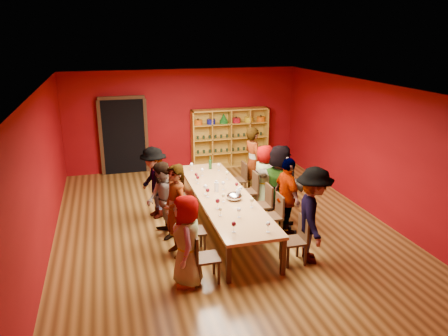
{
  "coord_description": "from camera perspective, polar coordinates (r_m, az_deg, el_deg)",
  "views": [
    {
      "loc": [
        -2.28,
        -8.37,
        4.07
      ],
      "look_at": [
        0.18,
        0.55,
        1.15
      ],
      "focal_mm": 35.0,
      "sensor_mm": 36.0,
      "label": 1
    }
  ],
  "objects": [
    {
      "name": "person_left_3",
      "position": [
        9.89,
        -9.09,
        -1.9
      ],
      "size": [
        0.73,
        1.14,
        1.64
      ],
      "primitive_type": "imported",
      "rotation": [
        0.0,
        0.0,
        -1.27
      ],
      "color": "silver",
      "rests_on": "ground"
    },
    {
      "name": "person_right_4",
      "position": [
        11.1,
        3.81,
        0.82
      ],
      "size": [
        0.58,
        0.72,
        1.78
      ],
      "primitive_type": "imported",
      "rotation": [
        0.0,
        0.0,
        1.75
      ],
      "color": "#121833",
      "rests_on": "ground"
    },
    {
      "name": "doorway",
      "position": [
        13.15,
        -12.96,
        4.11
      ],
      "size": [
        1.4,
        0.17,
        2.3
      ],
      "color": "black",
      "rests_on": "ground"
    },
    {
      "name": "person_right_0",
      "position": [
        8.06,
        11.55,
        -6.06
      ],
      "size": [
        0.83,
        1.25,
        1.79
      ],
      "primitive_type": "imported",
      "rotation": [
        0.0,
        0.0,
        1.23
      ],
      "color": "silver",
      "rests_on": "ground"
    },
    {
      "name": "person_right_3",
      "position": [
        10.36,
        5.32,
        -1.16
      ],
      "size": [
        0.67,
        0.85,
        1.54
      ],
      "primitive_type": "imported",
      "rotation": [
        0.0,
        0.0,
        1.97
      ],
      "color": "silver",
      "rests_on": "ground"
    },
    {
      "name": "chair_person_right_4",
      "position": [
        11.12,
        2.11,
        -1.26
      ],
      "size": [
        0.42,
        0.42,
        0.89
      ],
      "color": "black",
      "rests_on": "ground"
    },
    {
      "name": "tasting_table",
      "position": [
        9.31,
        -0.17,
        -3.73
      ],
      "size": [
        1.1,
        4.5,
        0.75
      ],
      "color": "#A37644",
      "rests_on": "ground"
    },
    {
      "name": "carafe_a",
      "position": [
        9.41,
        -0.99,
        -2.44
      ],
      "size": [
        0.11,
        0.11,
        0.25
      ],
      "color": "silver",
      "rests_on": "tasting_table"
    },
    {
      "name": "chair_person_left_0",
      "position": [
        7.43,
        -2.93,
        -11.27
      ],
      "size": [
        0.42,
        0.42,
        0.89
      ],
      "color": "black",
      "rests_on": "ground"
    },
    {
      "name": "wine_glass_17",
      "position": [
        10.12,
        -3.66,
        -0.88
      ],
      "size": [
        0.07,
        0.07,
        0.18
      ],
      "color": "silver",
      "rests_on": "tasting_table"
    },
    {
      "name": "shelving_unit",
      "position": [
        13.56,
        0.73,
        4.36
      ],
      "size": [
        2.4,
        0.4,
        1.8
      ],
      "color": "gold",
      "rests_on": "ground"
    },
    {
      "name": "carafe_b",
      "position": [
        9.0,
        1.88,
        -3.41
      ],
      "size": [
        0.11,
        0.11,
        0.24
      ],
      "color": "silver",
      "rests_on": "tasting_table"
    },
    {
      "name": "person_left_2",
      "position": [
        8.91,
        -8.04,
        -4.23
      ],
      "size": [
        0.5,
        0.81,
        1.59
      ],
      "primitive_type": "imported",
      "rotation": [
        0.0,
        0.0,
        -1.46
      ],
      "color": "tan",
      "rests_on": "ground"
    },
    {
      "name": "wine_glass_6",
      "position": [
        7.54,
        1.29,
        -7.38
      ],
      "size": [
        0.08,
        0.08,
        0.2
      ],
      "color": "silver",
      "rests_on": "tasting_table"
    },
    {
      "name": "wine_glass_2",
      "position": [
        10.81,
        -0.7,
        0.35
      ],
      "size": [
        0.07,
        0.07,
        0.18
      ],
      "color": "silver",
      "rests_on": "tasting_table"
    },
    {
      "name": "wine_glass_11",
      "position": [
        8.83,
        -0.09,
        -3.64
      ],
      "size": [
        0.07,
        0.07,
        0.18
      ],
      "color": "silver",
      "rests_on": "tasting_table"
    },
    {
      "name": "wine_glass_0",
      "position": [
        7.58,
        5.79,
        -7.33
      ],
      "size": [
        0.08,
        0.08,
        0.2
      ],
      "color": "silver",
      "rests_on": "tasting_table"
    },
    {
      "name": "wine_glass_16",
      "position": [
        9.22,
        2.16,
        -2.69
      ],
      "size": [
        0.08,
        0.08,
        0.19
      ],
      "color": "silver",
      "rests_on": "tasting_table"
    },
    {
      "name": "person_left_0",
      "position": [
        7.26,
        -4.85,
        -9.47
      ],
      "size": [
        0.52,
        0.82,
        1.57
      ],
      "primitive_type": "imported",
      "rotation": [
        0.0,
        0.0,
        -1.71
      ],
      "color": "#628BC9",
      "rests_on": "ground"
    },
    {
      "name": "wine_glass_1",
      "position": [
        8.57,
        3.64,
        -4.23
      ],
      "size": [
        0.08,
        0.08,
        0.21
      ],
      "color": "silver",
      "rests_on": "tasting_table"
    },
    {
      "name": "chair_person_right_0",
      "position": [
        8.11,
        9.59,
        -8.91
      ],
      "size": [
        0.42,
        0.42,
        0.89
      ],
      "color": "black",
      "rests_on": "ground"
    },
    {
      "name": "chair_person_left_1",
      "position": [
        8.35,
        -4.52,
        -7.91
      ],
      "size": [
        0.42,
        0.42,
        0.89
      ],
      "color": "black",
      "rests_on": "ground"
    },
    {
      "name": "chair_person_right_2",
      "position": [
        9.57,
        5.26,
        -4.51
      ],
      "size": [
        0.42,
        0.42,
        0.89
      ],
      "color": "black",
      "rests_on": "ground"
    },
    {
      "name": "chair_person_right_1",
      "position": [
        9.04,
        6.62,
        -5.9
      ],
      "size": [
        0.42,
        0.42,
        0.89
      ],
      "color": "black",
      "rests_on": "ground"
    },
    {
      "name": "chair_person_left_2",
      "position": [
        9.08,
        -5.51,
        -5.77
      ],
      "size": [
        0.42,
        0.42,
        0.89
      ],
      "color": "black",
      "rests_on": "ground"
    },
    {
      "name": "wine_bottle",
      "position": [
        10.93,
        -1.81,
        0.49
      ],
      "size": [
        0.1,
        0.1,
        0.32
      ],
      "color": "#153B18",
      "rests_on": "tasting_table"
    },
    {
      "name": "wine_glass_5",
      "position": [
        9.08,
        -2.14,
        -2.98
      ],
      "size": [
        0.08,
        0.08,
        0.2
      ],
      "color": "silver",
      "rests_on": "tasting_table"
    },
    {
      "name": "wine_glass_15",
      "position": [
        8.12,
        1.96,
        -5.51
      ],
      "size": [
        0.08,
        0.08,
        0.2
      ],
      "color": "silver",
      "rests_on": "tasting_table"
    },
    {
      "name": "wine_glass_7",
      "position": [
        9.9,
        -3.44,
        -1.28
      ],
      "size": [
        0.08,
        0.08,
        0.19
      ],
      "color": "silver",
      "rests_on": "tasting_table"
    },
    {
      "name": "wine_glass_8",
      "position": [
        10.41,
        -2.87,
        -0.3
      ],
      "size": [
        0.08,
        0.08,
        0.19
      ],
      "color": "silver",
      "rests_on": "tasting_table"
    },
    {
      "name": "person_right_2",
      "position": [
        9.55,
        7.25,
        -2.12
      ],
      "size": [
        1.12,
        1.69,
        1.77
      ],
      "primitive_type": "imported",
      "rotation": [
        0.0,
        0.0,
        2.0
      ],
      "color": "#5373AB",
      "rests_on": "ground"
    },
    {
      "name": "wine_glass_9",
      "position": [
        10.83,
        -4.26,
        0.41
      ],
      "size": [
        0.08,
        0.08,
        0.2
      ],
      "color": "silver",
      "rests_on": "tasting_table"
    },
    {
      "name": "wine_glass_13",
      "position": [
        9.24,
        -2.44,
        -2.52
      ],
      "size": [
        0.09,
        0.09,
        0.22
      ],
      "color": "silver",
      "rests_on": "tasting_table"
    },
    {
      "name": "chair_person_left_3",
      "position": [
        10.05,
        -6.58,
        -3.44
      ],
      "size": [
        0.42,
        0.42,
        0.89
      ],
      "color": "black",
      "rests_on": "ground"
    },
    {
      "name": "spittoon_bowl",
      "position": [
        8.97,
        1.34,
        -3.71
      ],
      "size": [
        0.32,
        0.32,
        0.18
      ],
      "primitive_type": "ellipsoid",
      "color": "silver",
      "rests_on": "tasting_table"
    },
    {
      "name": "wine_glass_4",
      "position": [
        9.5,
        -0.11,
        -2.04
      ],
      "size": [
        0.08,
        0.08,
        0.2
      ],
      "color": "silver",
      "rests_on": "tasting_table"
    },
    {
      "name": "wine_glass_10",
      "position": [
        10.15,
        0.38,
        -0.7
      ],
      "size": [
        0.08,
        0.08,
        0.21
      ],
      "color": "silver",
      "rests_on": "tasting_table"
    },
    {
      "name": "room_shell",
      "position": [
        9.05,
        -0.17,
        1.0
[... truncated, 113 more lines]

